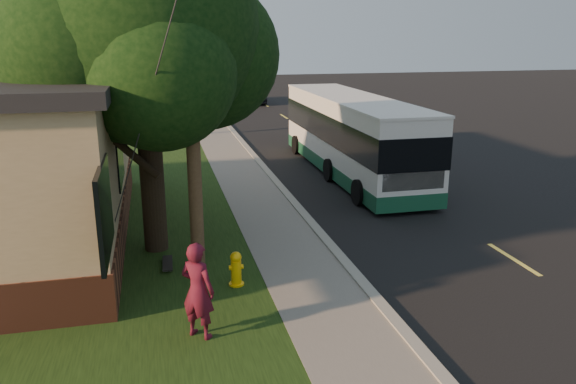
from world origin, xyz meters
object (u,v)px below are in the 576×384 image
Objects in this scene: traffic_signal at (211,59)px; bare_tree_near at (164,95)px; skateboarder at (198,290)px; utility_pole at (189,60)px; skateboard_main at (168,263)px; distant_car at (248,91)px; dumpster at (57,186)px; transit_bus at (351,133)px; leafy_tree at (143,33)px; fire_hydrant at (236,269)px; bare_tree_far at (167,79)px.

bare_tree_near is at bearing -104.04° from traffic_signal.
bare_tree_near is 19.93m from skateboarder.
utility_pole is 4.56m from skateboard_main.
skateboard_main is 31.14m from distant_car.
traffic_signal reaches higher than dumpster.
distant_car is (2.45, -2.30, -2.30)m from traffic_signal.
utility_pole is 10.56m from transit_bus.
traffic_signal is 1.09× the size of distant_car.
bare_tree_near reaches higher than transit_bus.
dumpster is (-3.59, 9.02, -0.31)m from skateboarder.
leafy_tree is at bearing -92.50° from bare_tree_near.
leafy_tree is at bearing 120.67° from fire_hydrant.
bare_tree_far is 23.28m from dumpster.
utility_pole is 4.69m from skateboarder.
transit_bus is at bearing -82.74° from skateboarder.
distant_car is at bearing 76.22° from leafy_tree.
bare_tree_far is 0.73× the size of traffic_signal.
utility_pole is 2.25× the size of bare_tree_far.
transit_bus is (6.06, -21.17, -0.46)m from bare_tree_far.
skateboarder reaches higher than skateboard_main.
traffic_signal is at bearing 95.81° from transit_bus.
leafy_tree reaches higher than traffic_signal.
fire_hydrant is at bearing -57.63° from dumpster.
bare_tree_near is at bearing -119.24° from distant_car.
utility_pole is 5.22× the size of skateboarder.
bare_tree_near is at bearing -51.26° from skateboarder.
bare_tree_near is at bearing 125.59° from transit_bus.
utility_pole is 1.16× the size of leafy_tree.
leafy_tree is 1.94× the size of bare_tree_far.
transit_bus is 12.60m from skateboarder.
bare_tree_far is at bearing 88.05° from skateboard_main.
bare_tree_far is at bearing 89.40° from utility_pole.
traffic_signal is 4.08m from distant_car.
utility_pole reaches higher than distant_car.
fire_hydrant is 5.65m from leafy_tree.
fire_hydrant is at bearing -77.18° from skateboarder.
fire_hydrant is 32.18m from distant_car.
utility_pole is 31.56m from distant_car.
bare_tree_near is 0.78× the size of traffic_signal.
traffic_signal is (4.00, 16.00, 1.01)m from bare_tree_near.
traffic_signal reaches higher than distant_car.
bare_tree_far is at bearing -131.19° from traffic_signal.
distant_car is (6.45, 13.70, -1.29)m from bare_tree_near.
fire_hydrant is 1.94m from skateboard_main.
bare_tree_far is 28.74m from skateboard_main.
dumpster reaches higher than skateboard_main.
traffic_signal is at bearing 74.17° from dumpster.
fire_hydrant is at bearing -87.14° from bare_tree_near.
traffic_signal is at bearing 81.53° from leafy_tree.
skateboard_main is at bearing -91.63° from bare_tree_near.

